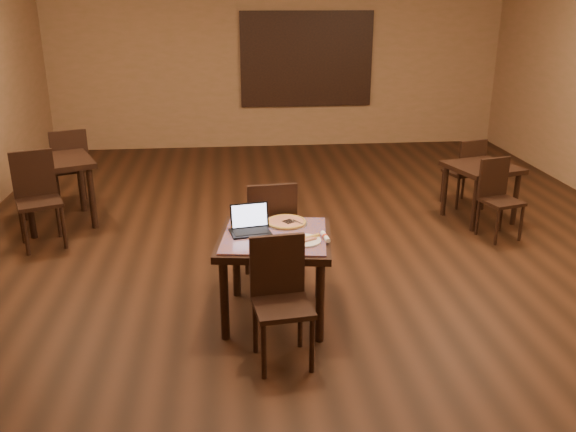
{
  "coord_description": "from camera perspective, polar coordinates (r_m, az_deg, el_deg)",
  "views": [
    {
      "loc": [
        -0.94,
        -5.99,
        2.63
      ],
      "look_at": [
        -0.45,
        -1.13,
        0.85
      ],
      "focal_mm": 38.0,
      "sensor_mm": 36.0,
      "label": 1
    }
  ],
  "objects": [
    {
      "name": "other_table_a_chair_far",
      "position": [
        8.24,
        16.35,
        4.29
      ],
      "size": [
        0.48,
        0.48,
        0.9
      ],
      "rotation": [
        0.0,
        0.0,
        3.42
      ],
      "color": "black",
      "rests_on": "ground"
    },
    {
      "name": "ground",
      "position": [
        6.61,
        2.87,
        -3.44
      ],
      "size": [
        10.0,
        10.0,
        0.0
      ],
      "primitive_type": "plane",
      "color": "black",
      "rests_on": "ground"
    },
    {
      "name": "chair_main_far",
      "position": [
        5.67,
        -1.64,
        -1.11
      ],
      "size": [
        0.49,
        0.49,
        1.04
      ],
      "rotation": [
        0.0,
        0.0,
        3.23
      ],
      "color": "black",
      "rests_on": "ground"
    },
    {
      "name": "pizza_whole",
      "position": [
        5.26,
        -0.15,
        -0.55
      ],
      "size": [
        0.34,
        0.34,
        0.02
      ],
      "color": "#D1B88B",
      "rests_on": "pizza_pan"
    },
    {
      "name": "other_table_b",
      "position": [
        7.74,
        -21.07,
        3.98
      ],
      "size": [
        1.12,
        1.12,
        0.8
      ],
      "rotation": [
        0.0,
        0.0,
        0.39
      ],
      "color": "black",
      "rests_on": "ground"
    },
    {
      "name": "spatula",
      "position": [
        5.24,
        0.08,
        -0.53
      ],
      "size": [
        0.2,
        0.24,
        0.01
      ],
      "primitive_type": "cube",
      "rotation": [
        0.0,
        0.0,
        0.58
      ],
      "color": "silver",
      "rests_on": "pizza_whole"
    },
    {
      "name": "wall_back",
      "position": [
        11.09,
        -0.92,
        14.18
      ],
      "size": [
        8.0,
        0.02,
        3.0
      ],
      "primitive_type": "cube",
      "color": "#93674A",
      "rests_on": "ground"
    },
    {
      "name": "plate",
      "position": [
        4.89,
        1.5,
        -2.33
      ],
      "size": [
        0.28,
        0.28,
        0.02
      ],
      "primitive_type": "cylinder",
      "color": "white",
      "rests_on": "tiled_table"
    },
    {
      "name": "tiled_table",
      "position": [
        5.08,
        -1.24,
        -2.82
      ],
      "size": [
        1.04,
        1.04,
        0.76
      ],
      "rotation": [
        0.0,
        0.0,
        -0.15
      ],
      "color": "black",
      "rests_on": "ground"
    },
    {
      "name": "laptop",
      "position": [
        5.1,
        -3.58,
        -0.79
      ],
      "size": [
        0.36,
        0.31,
        0.22
      ],
      "rotation": [
        0.0,
        0.0,
        0.18
      ],
      "color": "black",
      "rests_on": "tiled_table"
    },
    {
      "name": "other_table_a",
      "position": [
        7.75,
        17.66,
        3.71
      ],
      "size": [
        0.92,
        0.92,
        0.7
      ],
      "rotation": [
        0.0,
        0.0,
        0.27
      ],
      "color": "black",
      "rests_on": "ground"
    },
    {
      "name": "napkin_roll",
      "position": [
        4.94,
        3.51,
        -1.95
      ],
      "size": [
        0.06,
        0.19,
        0.04
      ],
      "rotation": [
        0.0,
        0.0,
        0.1
      ],
      "color": "white",
      "rests_on": "tiled_table"
    },
    {
      "name": "other_table_b_chair_far",
      "position": [
        8.32,
        -19.75,
        4.62
      ],
      "size": [
        0.59,
        0.59,
        1.04
      ],
      "rotation": [
        0.0,
        0.0,
        3.53
      ],
      "color": "black",
      "rests_on": "ground"
    },
    {
      "name": "pizza_pan",
      "position": [
        5.27,
        -0.15,
        -0.69
      ],
      "size": [
        0.37,
        0.37,
        0.01
      ],
      "primitive_type": "cylinder",
      "color": "silver",
      "rests_on": "tiled_table"
    },
    {
      "name": "chair_main_near",
      "position": [
        4.57,
        -0.73,
        -7.17
      ],
      "size": [
        0.46,
        0.46,
        0.96
      ],
      "rotation": [
        0.0,
        0.0,
        0.12
      ],
      "color": "black",
      "rests_on": "ground"
    },
    {
      "name": "pizza_slice",
      "position": [
        4.88,
        1.5,
        -2.17
      ],
      "size": [
        0.29,
        0.29,
        0.02
      ],
      "primitive_type": null,
      "rotation": [
        0.0,
        0.0,
        0.51
      ],
      "color": "#D1B88B",
      "rests_on": "plate"
    },
    {
      "name": "other_table_b_chair_near",
      "position": [
        7.2,
        -22.44,
        1.99
      ],
      "size": [
        0.59,
        0.59,
        1.04
      ],
      "rotation": [
        0.0,
        0.0,
        0.39
      ],
      "color": "black",
      "rests_on": "ground"
    },
    {
      "name": "mural",
      "position": [
        11.1,
        1.75,
        14.44
      ],
      "size": [
        2.34,
        0.05,
        1.64
      ],
      "color": "#275D91",
      "rests_on": "wall_back"
    },
    {
      "name": "other_table_a_chair_near",
      "position": [
        7.3,
        19.02,
        2.0
      ],
      "size": [
        0.48,
        0.48,
        0.9
      ],
      "rotation": [
        0.0,
        0.0,
        0.27
      ],
      "color": "black",
      "rests_on": "ground"
    }
  ]
}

